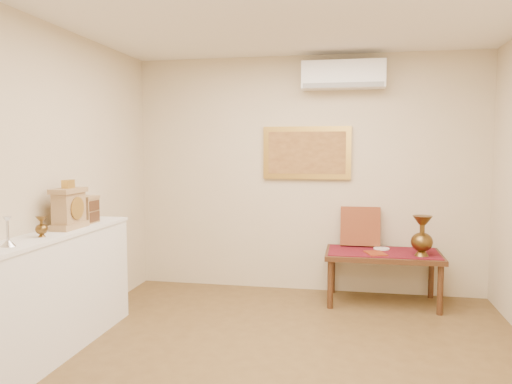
% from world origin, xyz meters
% --- Properties ---
extents(floor, '(4.50, 4.50, 0.00)m').
position_xyz_m(floor, '(0.00, 0.00, 0.00)').
color(floor, brown).
rests_on(floor, ground).
extents(wall_back, '(4.00, 0.02, 2.70)m').
position_xyz_m(wall_back, '(0.00, 2.25, 1.35)').
color(wall_back, beige).
rests_on(wall_back, ground).
extents(wall_front, '(4.00, 0.02, 2.70)m').
position_xyz_m(wall_front, '(0.00, -2.25, 1.35)').
color(wall_front, beige).
rests_on(wall_front, ground).
extents(wall_left, '(0.02, 4.50, 2.70)m').
position_xyz_m(wall_left, '(-2.00, 0.00, 1.35)').
color(wall_left, beige).
rests_on(wall_left, ground).
extents(candlestick, '(0.10, 0.10, 0.21)m').
position_xyz_m(candlestick, '(-1.80, -0.51, 1.08)').
color(candlestick, silver).
rests_on(candlestick, display_ledge).
extents(brass_urn_small, '(0.09, 0.09, 0.21)m').
position_xyz_m(brass_urn_small, '(-1.80, -0.13, 1.08)').
color(brass_urn_small, brown).
rests_on(brass_urn_small, display_ledge).
extents(table_cloth, '(1.14, 0.59, 0.01)m').
position_xyz_m(table_cloth, '(0.85, 1.88, 0.55)').
color(table_cloth, maroon).
rests_on(table_cloth, low_table).
extents(brass_urn_tall, '(0.22, 0.22, 0.50)m').
position_xyz_m(brass_urn_tall, '(1.22, 1.74, 0.81)').
color(brass_urn_tall, brown).
rests_on(brass_urn_tall, table_cloth).
extents(plate, '(0.17, 0.17, 0.01)m').
position_xyz_m(plate, '(0.84, 2.01, 0.56)').
color(plate, white).
rests_on(plate, table_cloth).
extents(menu, '(0.25, 0.29, 0.01)m').
position_xyz_m(menu, '(0.77, 1.74, 0.56)').
color(menu, maroon).
rests_on(menu, table_cloth).
extents(cushion, '(0.44, 0.19, 0.45)m').
position_xyz_m(cushion, '(0.61, 2.16, 0.78)').
color(cushion, '#5D1312').
rests_on(cushion, table_cloth).
extents(display_ledge, '(0.37, 2.02, 0.98)m').
position_xyz_m(display_ledge, '(-1.82, 0.00, 0.49)').
color(display_ledge, white).
rests_on(display_ledge, floor).
extents(mantel_clock, '(0.17, 0.36, 0.41)m').
position_xyz_m(mantel_clock, '(-1.81, 0.26, 1.15)').
color(mantel_clock, '#A38054').
rests_on(mantel_clock, display_ledge).
extents(wooden_chest, '(0.16, 0.21, 0.24)m').
position_xyz_m(wooden_chest, '(-1.83, 0.58, 1.10)').
color(wooden_chest, '#A38054').
rests_on(wooden_chest, display_ledge).
extents(low_table, '(1.20, 0.70, 0.55)m').
position_xyz_m(low_table, '(0.85, 1.88, 0.48)').
color(low_table, '#472815').
rests_on(low_table, floor).
extents(painting, '(1.00, 0.06, 0.60)m').
position_xyz_m(painting, '(0.00, 2.22, 1.60)').
color(painting, '#B78E3A').
rests_on(painting, wall_back).
extents(ac_unit, '(0.90, 0.25, 0.30)m').
position_xyz_m(ac_unit, '(0.40, 2.12, 2.45)').
color(ac_unit, white).
rests_on(ac_unit, wall_back).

